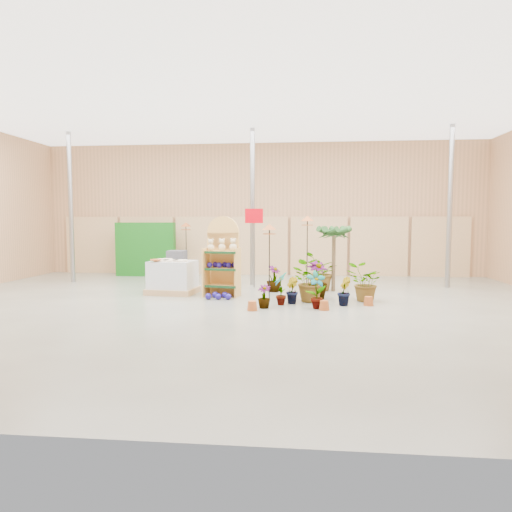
{
  "coord_description": "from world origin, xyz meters",
  "views": [
    {
      "loc": [
        1.41,
        -9.65,
        1.89
      ],
      "look_at": [
        0.3,
        1.5,
        1.0
      ],
      "focal_mm": 32.0,
      "sensor_mm": 36.0,
      "label": 1
    }
  ],
  "objects_px": {
    "display_shelf": "(223,259)",
    "potted_plant_2": "(308,281)",
    "bird_table_front": "(269,229)",
    "pallet_stack": "(173,277)"
  },
  "relations": [
    {
      "from": "display_shelf",
      "to": "potted_plant_2",
      "type": "height_order",
      "value": "display_shelf"
    },
    {
      "from": "display_shelf",
      "to": "bird_table_front",
      "type": "distance_m",
      "value": 1.46
    },
    {
      "from": "pallet_stack",
      "to": "bird_table_front",
      "type": "bearing_deg",
      "value": -6.44
    },
    {
      "from": "pallet_stack",
      "to": "potted_plant_2",
      "type": "height_order",
      "value": "potted_plant_2"
    },
    {
      "from": "display_shelf",
      "to": "bird_table_front",
      "type": "relative_size",
      "value": 1.1
    },
    {
      "from": "pallet_stack",
      "to": "potted_plant_2",
      "type": "bearing_deg",
      "value": -7.26
    },
    {
      "from": "display_shelf",
      "to": "potted_plant_2",
      "type": "distance_m",
      "value": 2.25
    },
    {
      "from": "display_shelf",
      "to": "pallet_stack",
      "type": "xyz_separation_m",
      "value": [
        -1.34,
        0.2,
        -0.49
      ]
    },
    {
      "from": "display_shelf",
      "to": "bird_table_front",
      "type": "bearing_deg",
      "value": -8.1
    },
    {
      "from": "display_shelf",
      "to": "potted_plant_2",
      "type": "bearing_deg",
      "value": -7.3
    }
  ]
}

